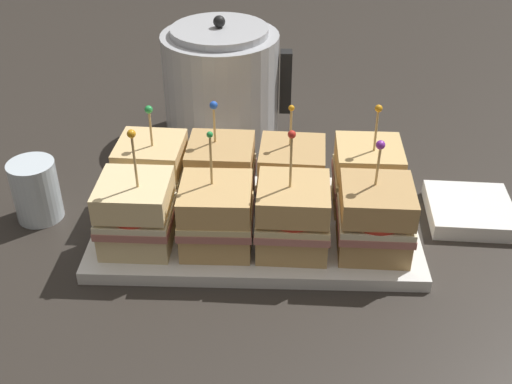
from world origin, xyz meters
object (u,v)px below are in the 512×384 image
Objects in this scene: sandwich_front_far_left at (136,213)px; drinking_glass at (36,190)px; kettle_steel at (222,84)px; sandwich_back_far_left at (152,171)px; sandwich_back_center_right at (292,175)px; sandwich_front_far_right at (375,219)px; serving_platter at (256,227)px; sandwich_back_center_left at (221,173)px; napkin_stack at (470,211)px; sandwich_front_center_right at (293,217)px; sandwich_back_far_right at (367,176)px; sandwich_front_center_left at (216,216)px.

sandwich_front_far_left is 0.18m from drinking_glass.
sandwich_back_far_left is at bearing -108.70° from kettle_steel.
sandwich_front_far_right is at bearing -45.14° from sandwich_back_center_right.
drinking_glass is at bearing 175.07° from serving_platter.
sandwich_back_center_right is 1.68× the size of drinking_glass.
sandwich_front_far_right is at bearing -9.67° from drinking_glass.
sandwich_back_center_right is (-0.11, 0.11, -0.00)m from sandwich_front_far_right.
sandwich_back_center_left reaches higher than sandwich_back_far_left.
sandwich_front_far_right is 0.19m from napkin_stack.
sandwich_front_far_right is 1.01× the size of sandwich_back_center_left.
sandwich_back_far_left is at bearing 179.06° from sandwich_back_center_left.
sandwich_front_center_right is at bearing -159.37° from napkin_stack.
sandwich_back_center_left is at bearing 179.14° from napkin_stack.
sandwich_back_center_left is 0.25m from kettle_steel.
napkin_stack is at bearing -33.28° from kettle_steel.
sandwich_front_far_right is 1.75× the size of drinking_glass.
sandwich_back_center_right is at bearing 1.26° from sandwich_back_center_left.
sandwich_back_far_right is at bearing -1.36° from sandwich_back_center_right.
napkin_stack is at bearing -1.90° from sandwich_back_far_right.
kettle_steel is 2.44× the size of drinking_glass.
sandwich_front_far_right is 0.10m from sandwich_back_far_right.
sandwich_front_center_left reaches higher than sandwich_back_far_right.
sandwich_front_far_right is 0.33m from sandwich_back_far_left.
sandwich_front_center_right is 1.38× the size of napkin_stack.
sandwich_front_center_left reaches higher than drinking_glass.
sandwich_back_far_right is (0.16, 0.05, 0.06)m from serving_platter.
kettle_steel is (-0.12, 0.24, 0.03)m from sandwich_back_center_right.
sandwich_back_center_left is at bearing -178.74° from sandwich_back_center_right.
sandwich_back_center_right is 0.11m from sandwich_back_far_right.
sandwich_front_center_right is at bearing -12.31° from drinking_glass.
serving_platter is 4.94× the size of drinking_glass.
sandwich_back_far_left is 0.96× the size of sandwich_back_far_right.
sandwich_back_center_left is 0.97× the size of sandwich_back_far_right.
sandwich_front_far_left is at bearing -161.73° from sandwich_back_far_right.
sandwich_back_far_left is 1.24× the size of napkin_stack.
drinking_glass reaches higher than napkin_stack.
sandwich_back_far_right reaches higher than sandwich_front_far_right.
sandwich_back_far_right is 0.16m from napkin_stack.
sandwich_front_center_right is (0.05, -0.05, 0.06)m from serving_platter.
serving_platter is 2.71× the size of sandwich_front_center_left.
sandwich_front_far_left is 1.11× the size of sandwich_back_center_left.
sandwich_back_far_left is 0.99× the size of sandwich_back_center_left.
sandwich_front_center_right is 0.11m from sandwich_back_center_right.
sandwich_back_far_left is at bearing 160.96° from sandwich_front_far_right.
sandwich_back_center_right is at bearing 178.64° from sandwich_back_far_right.
sandwich_back_center_right is at bearing 27.29° from sandwich_front_far_left.
sandwich_back_far_left is at bearing 152.32° from sandwich_front_center_right.
sandwich_front_center_left reaches higher than sandwich_back_center_right.
napkin_stack is (0.47, 0.10, -0.05)m from sandwich_front_far_left.
sandwich_back_center_right is 0.93× the size of sandwich_back_far_right.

